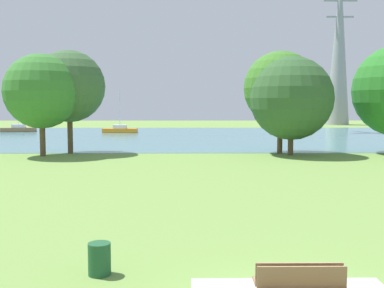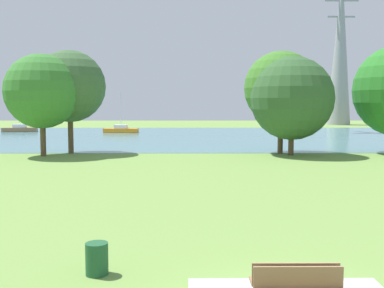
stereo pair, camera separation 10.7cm
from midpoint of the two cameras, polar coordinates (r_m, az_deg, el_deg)
ground_plane at (r=31.57m, az=3.71°, el=-2.70°), size 160.00×160.00×0.00m
bench_facing_water at (r=10.44m, az=12.52°, el=-16.29°), size 1.80×0.48×0.89m
litter_bin at (r=12.17m, az=-11.20°, el=-13.48°), size 0.56×0.56×0.80m
water_surface at (r=59.40m, az=1.80°, el=0.95°), size 140.00×40.00×0.02m
sailboat_brown at (r=72.69m, az=-20.10°, el=1.76°), size 4.95×2.10×7.17m
sailboat_orange at (r=66.99m, az=-8.56°, el=1.74°), size 4.90×1.88×5.97m
sailboat_yellow at (r=72.69m, az=12.83°, el=1.93°), size 5.02×3.04×6.47m
tree_west_near at (r=39.00m, az=-17.66°, el=6.09°), size 5.87×5.87×8.07m
tree_west_far at (r=40.43m, az=-14.53°, el=6.77°), size 5.94×5.94×8.56m
tree_east_near at (r=39.99m, az=10.82°, el=6.63°), size 6.17×6.17×8.51m
tree_mid_shore at (r=38.75m, az=12.08°, el=5.44°), size 6.73×6.73×7.96m
electricity_pylon at (r=95.32m, az=17.55°, el=11.06°), size 6.40×4.40×29.22m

